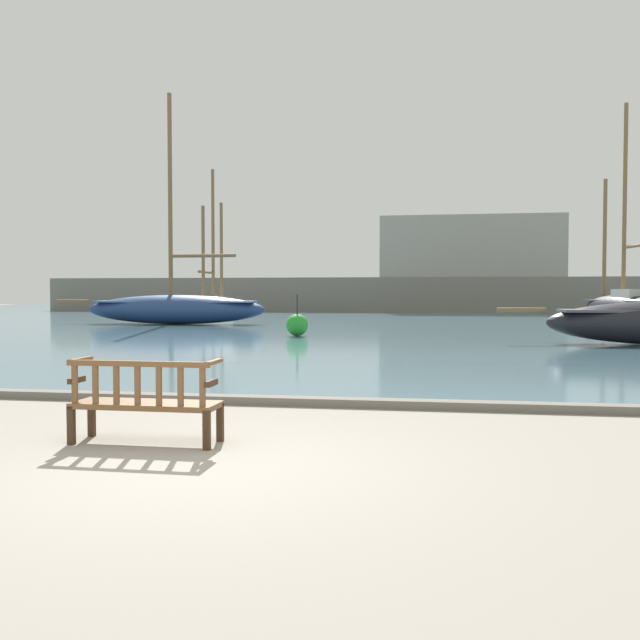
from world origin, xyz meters
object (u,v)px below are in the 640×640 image
(sailboat_centre_channel, at_px, (625,306))
(sailboat_distant_harbor, at_px, (175,307))
(park_bench, at_px, (145,401))
(sailboat_nearest_starboard, at_px, (213,302))
(channel_buoy, at_px, (297,325))

(sailboat_centre_channel, height_order, sailboat_distant_harbor, sailboat_distant_harbor)
(sailboat_centre_channel, distance_m, sailboat_distant_harbor, 22.21)
(park_bench, bearing_deg, sailboat_centre_channel, 67.80)
(sailboat_nearest_starboard, height_order, sailboat_distant_harbor, sailboat_distant_harbor)
(park_bench, xyz_separation_m, sailboat_centre_channel, (12.25, 30.01, 0.50))
(sailboat_nearest_starboard, height_order, sailboat_centre_channel, sailboat_centre_channel)
(sailboat_centre_channel, relative_size, sailboat_distant_harbor, 0.97)
(park_bench, distance_m, sailboat_centre_channel, 32.42)
(sailboat_nearest_starboard, bearing_deg, sailboat_distant_harbor, -79.10)
(channel_buoy, bearing_deg, sailboat_nearest_starboard, 114.95)
(sailboat_centre_channel, bearing_deg, park_bench, -112.20)
(park_bench, height_order, channel_buoy, channel_buoy)
(park_bench, height_order, sailboat_distant_harbor, sailboat_distant_harbor)
(sailboat_nearest_starboard, distance_m, sailboat_distant_harbor, 14.46)
(park_bench, height_order, sailboat_nearest_starboard, sailboat_nearest_starboard)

